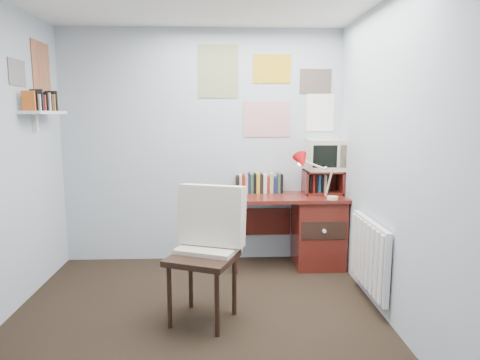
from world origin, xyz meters
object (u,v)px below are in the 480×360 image
(tv_riser, at_px, (322,182))
(crt_tv, at_px, (325,153))
(desk_lamp, at_px, (333,179))
(wall_shelf, at_px, (44,112))
(desk_chair, at_px, (202,258))
(radiator, at_px, (369,255))
(desk, at_px, (313,228))

(tv_riser, distance_m, crt_tv, 0.31)
(desk_lamp, bearing_deg, wall_shelf, -161.98)
(desk_chair, xyz_separation_m, wall_shelf, (-1.45, 0.83, 1.11))
(desk_chair, bearing_deg, tv_riser, 68.91)
(tv_riser, xyz_separation_m, radiator, (0.17, -1.04, -0.47))
(desk_chair, relative_size, crt_tv, 2.70)
(desk, bearing_deg, desk_chair, -132.67)
(desk_lamp, distance_m, crt_tv, 0.42)
(desk, xyz_separation_m, tv_riser, (0.12, 0.11, 0.48))
(desk, distance_m, desk_chair, 1.65)
(desk_lamp, distance_m, wall_shelf, 2.80)
(desk, bearing_deg, wall_shelf, -171.60)
(desk_chair, xyz_separation_m, radiator, (1.41, 0.28, -0.09))
(wall_shelf, bearing_deg, desk_lamp, 3.37)
(tv_riser, distance_m, wall_shelf, 2.83)
(desk_lamp, distance_m, tv_riser, 0.34)
(desk_chair, height_order, radiator, desk_chair)
(radiator, bearing_deg, desk_chair, -168.66)
(desk, xyz_separation_m, wall_shelf, (-2.57, -0.38, 1.21))
(desk_chair, distance_m, tv_riser, 1.85)
(tv_riser, relative_size, wall_shelf, 0.65)
(desk, xyz_separation_m, desk_chair, (-1.12, -1.21, 0.11))
(desk, height_order, wall_shelf, wall_shelf)
(desk_lamp, height_order, radiator, desk_lamp)
(wall_shelf, bearing_deg, crt_tv, 10.63)
(desk, relative_size, radiator, 1.50)
(crt_tv, distance_m, radiator, 1.32)
(desk_chair, bearing_deg, desk_lamp, 60.15)
(desk_lamp, relative_size, radiator, 0.51)
(desk_chair, relative_size, wall_shelf, 1.65)
(desk_lamp, height_order, crt_tv, crt_tv)
(crt_tv, relative_size, radiator, 0.47)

